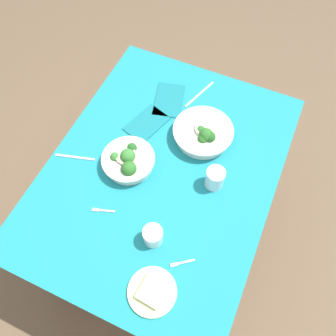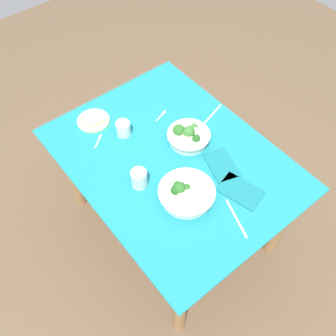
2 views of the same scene
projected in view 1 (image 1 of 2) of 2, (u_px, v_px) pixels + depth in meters
The scene contains 13 objects.
ground_plane at pixel (164, 224), 2.14m from camera, with size 6.00×6.00×0.00m, color brown.
dining_table at pixel (162, 181), 1.61m from camera, with size 1.28×0.97×0.71m.
broccoli_bowl_far at pixel (203, 134), 1.56m from camera, with size 0.28×0.28×0.10m.
broccoli_bowl_near at pixel (128, 161), 1.49m from camera, with size 0.23×0.23×0.11m.
bread_side_plate at pixel (152, 291), 1.25m from camera, with size 0.18×0.18×0.03m.
water_glass_center at pixel (153, 236), 1.32m from camera, with size 0.08×0.08×0.08m, color silver.
water_glass_side at pixel (215, 178), 1.44m from camera, with size 0.08×0.08×0.10m, color silver.
fork_by_far_bowl at pixel (181, 263), 1.31m from camera, with size 0.07×0.08×0.00m.
fork_by_near_bowl at pixel (102, 210), 1.42m from camera, with size 0.04×0.09×0.00m.
table_knife_left at pixel (200, 94), 1.72m from camera, with size 0.22×0.01×0.00m, color #B7B7BC.
table_knife_right at pixel (75, 157), 1.54m from camera, with size 0.18×0.01×0.00m, color #B7B7BC.
napkin_folded_upper at pixel (147, 124), 1.63m from camera, with size 0.20×0.13×0.01m, color #156870.
napkin_folded_lower at pixel (169, 100), 1.70m from camera, with size 0.21×0.14×0.01m, color #156870.
Camera 1 is at (0.66, 0.32, 2.04)m, focal length 36.76 mm.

